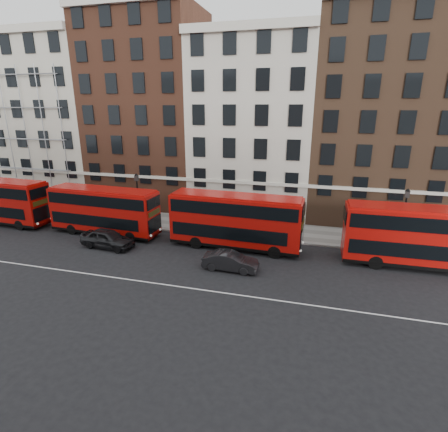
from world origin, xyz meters
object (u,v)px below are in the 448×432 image
(bus_b, at_px, (104,210))
(bus_d, at_px, (422,236))
(car_rear, at_px, (108,238))
(car_front, at_px, (230,261))
(bus_c, at_px, (235,220))

(bus_b, distance_m, bus_d, 26.96)
(bus_d, xyz_separation_m, car_rear, (-24.87, -2.87, -1.70))
(car_rear, xyz_separation_m, car_front, (11.28, -1.38, -0.12))
(bus_c, bearing_deg, car_rear, -162.68)
(car_rear, bearing_deg, car_front, -92.19)
(bus_c, height_order, car_rear, bus_c)
(bus_d, bearing_deg, bus_c, 178.96)
(bus_d, bearing_deg, car_front, -163.66)
(bus_b, bearing_deg, bus_c, 2.85)
(bus_d, bearing_deg, bus_b, 178.97)
(bus_c, relative_size, car_rear, 2.36)
(bus_b, bearing_deg, car_front, -14.81)
(bus_c, bearing_deg, car_front, -78.88)
(bus_d, height_order, car_front, bus_d)
(bus_b, height_order, bus_c, bus_c)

